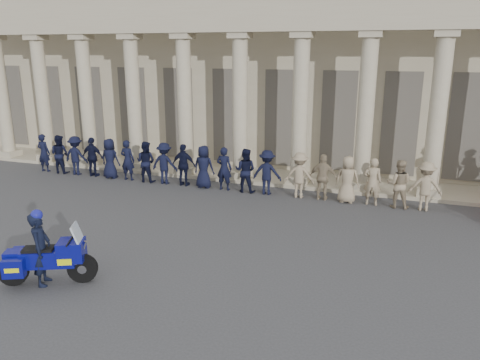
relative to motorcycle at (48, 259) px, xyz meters
name	(u,v)px	position (x,y,z in m)	size (l,w,h in m)	color
ground	(189,258)	(2.62, 2.49, -0.67)	(90.00, 90.00, 0.00)	#38383A
building	(304,70)	(2.62, 17.23, 3.86)	(40.00, 12.50, 9.00)	tan
officer_rank	(213,168)	(0.65, 8.97, 0.23)	(17.81, 0.68, 1.80)	black
motorcycle	(48,259)	(0.00, 0.00, 0.00)	(2.24, 1.47, 1.54)	black
rider	(41,248)	(-0.12, -0.06, 0.30)	(0.69, 0.80, 1.95)	black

